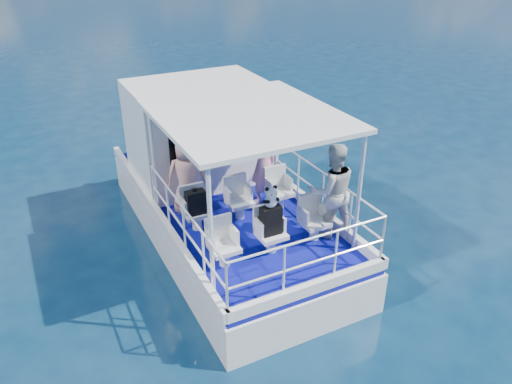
# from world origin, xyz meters

# --- Properties ---
(ground) EXTENTS (2000.00, 2000.00, 0.00)m
(ground) POSITION_xyz_m (0.00, 0.00, 0.00)
(ground) COLOR #08233F
(ground) RESTS_ON ground
(hull) EXTENTS (3.00, 7.00, 1.60)m
(hull) POSITION_xyz_m (0.00, 1.00, 0.00)
(hull) COLOR white
(hull) RESTS_ON ground
(deck) EXTENTS (2.90, 6.90, 0.10)m
(deck) POSITION_xyz_m (0.00, 1.00, 0.85)
(deck) COLOR #080A7A
(deck) RESTS_ON hull
(cabin) EXTENTS (2.85, 2.00, 2.20)m
(cabin) POSITION_xyz_m (0.00, 2.30, 2.00)
(cabin) COLOR white
(cabin) RESTS_ON deck
(canopy) EXTENTS (3.00, 3.20, 0.08)m
(canopy) POSITION_xyz_m (0.00, -0.20, 3.14)
(canopy) COLOR white
(canopy) RESTS_ON cabin
(canopy_posts) EXTENTS (2.77, 2.97, 2.20)m
(canopy_posts) POSITION_xyz_m (0.00, -0.25, 2.00)
(canopy_posts) COLOR white
(canopy_posts) RESTS_ON deck
(railings) EXTENTS (2.84, 3.59, 1.00)m
(railings) POSITION_xyz_m (0.00, -0.58, 1.40)
(railings) COLOR white
(railings) RESTS_ON deck
(seat_port_fwd) EXTENTS (0.48, 0.46, 0.38)m
(seat_port_fwd) POSITION_xyz_m (-0.90, 0.20, 1.09)
(seat_port_fwd) COLOR silver
(seat_port_fwd) RESTS_ON deck
(seat_center_fwd) EXTENTS (0.48, 0.46, 0.38)m
(seat_center_fwd) POSITION_xyz_m (0.00, 0.20, 1.09)
(seat_center_fwd) COLOR silver
(seat_center_fwd) RESTS_ON deck
(seat_stbd_fwd) EXTENTS (0.48, 0.46, 0.38)m
(seat_stbd_fwd) POSITION_xyz_m (0.90, 0.20, 1.09)
(seat_stbd_fwd) COLOR silver
(seat_stbd_fwd) RESTS_ON deck
(seat_port_aft) EXTENTS (0.48, 0.46, 0.38)m
(seat_port_aft) POSITION_xyz_m (-0.90, -1.10, 1.09)
(seat_port_aft) COLOR silver
(seat_port_aft) RESTS_ON deck
(seat_center_aft) EXTENTS (0.48, 0.46, 0.38)m
(seat_center_aft) POSITION_xyz_m (0.00, -1.10, 1.09)
(seat_center_aft) COLOR silver
(seat_center_aft) RESTS_ON deck
(seat_stbd_aft) EXTENTS (0.48, 0.46, 0.38)m
(seat_stbd_aft) POSITION_xyz_m (0.90, -1.10, 1.09)
(seat_stbd_aft) COLOR silver
(seat_stbd_aft) RESTS_ON deck
(passenger_port_fwd) EXTENTS (0.72, 0.63, 1.60)m
(passenger_port_fwd) POSITION_xyz_m (-0.81, 0.89, 1.70)
(passenger_port_fwd) COLOR #E39F93
(passenger_port_fwd) RESTS_ON deck
(passenger_stbd_fwd) EXTENTS (0.69, 0.51, 1.73)m
(passenger_stbd_fwd) POSITION_xyz_m (0.72, 0.57, 1.76)
(passenger_stbd_fwd) COLOR pink
(passenger_stbd_fwd) RESTS_ON deck
(passenger_stbd_aft) EXTENTS (1.01, 0.87, 1.81)m
(passenger_stbd_aft) POSITION_xyz_m (1.25, -1.07, 1.80)
(passenger_stbd_aft) COLOR silver
(passenger_stbd_aft) RESTS_ON deck
(backpack_port) EXTENTS (0.35, 0.20, 0.47)m
(backpack_port) POSITION_xyz_m (-0.93, 0.13, 1.51)
(backpack_port) COLOR black
(backpack_port) RESTS_ON seat_port_fwd
(backpack_center) EXTENTS (0.35, 0.20, 0.53)m
(backpack_center) POSITION_xyz_m (-0.02, -1.11, 1.55)
(backpack_center) COLOR black
(backpack_center) RESTS_ON seat_center_aft
(compact_camera) EXTENTS (0.09, 0.05, 0.05)m
(compact_camera) POSITION_xyz_m (-0.93, 0.14, 1.77)
(compact_camera) COLOR black
(compact_camera) RESTS_ON backpack_port
(panda) EXTENTS (0.25, 0.21, 0.39)m
(panda) POSITION_xyz_m (-0.02, -1.10, 2.00)
(panda) COLOR white
(panda) RESTS_ON backpack_center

